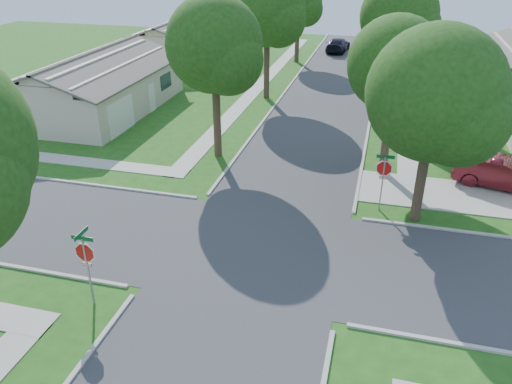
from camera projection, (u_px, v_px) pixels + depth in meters
The scene contains 19 objects.
ground at pixel (257, 250), 20.50m from camera, with size 100.00×100.00×0.00m, color #224E15.
road_ns at pixel (257, 250), 20.50m from camera, with size 7.00×100.00×0.02m, color #333335.
sidewalk_ne at pixel (407, 90), 41.46m from camera, with size 1.20×40.00×0.04m, color #9E9B91.
sidewalk_nw at pixel (264, 80), 44.20m from camera, with size 1.20×40.00×0.04m, color #9E9B91.
driveway at pixel (446, 195), 24.81m from camera, with size 8.80×3.60×0.05m, color #9E9B91.
stop_sign_sw at pixel (85, 256), 16.59m from camera, with size 1.05×0.80×2.98m.
stop_sign_ne at pixel (384, 171), 22.55m from camera, with size 1.05×0.80×2.98m.
tree_e_near at pixel (396, 69), 24.57m from camera, with size 4.97×4.80×8.28m.
tree_e_mid at pixel (399, 20), 34.60m from camera, with size 5.59×5.40×9.21m.
tree_e_far at pixel (400, 2), 45.90m from camera, with size 5.17×5.00×8.72m.
tree_w_near at pixel (215, 49), 26.47m from camera, with size 5.38×5.20×8.97m.
tree_w_mid at pixel (268, 12), 36.61m from camera, with size 5.80×5.60×9.56m.
tree_w_far at pixel (299, 4), 48.23m from camera, with size 4.76×4.60×8.04m.
tree_ne_corner at pixel (436, 100), 20.11m from camera, with size 5.80×5.60×8.66m.
house_nw_near at pixel (97, 89), 36.28m from camera, with size 8.42×13.60×4.23m.
house_nw_far at pixel (184, 45), 50.89m from camera, with size 8.42×13.60×4.23m.
car_driveway at pixel (503, 173), 25.23m from camera, with size 1.65×4.73×1.56m, color #531117.
car_curb_east at pixel (375, 65), 46.69m from camera, with size 1.52×3.79×1.29m, color black.
car_curb_west at pixel (338, 45), 54.85m from camera, with size 2.02×4.98×1.44m, color black.
Camera 1 is at (4.28, -16.56, 11.55)m, focal length 35.00 mm.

